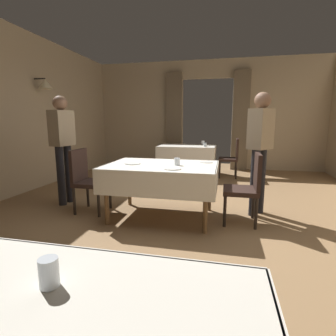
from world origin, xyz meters
name	(u,v)px	position (x,y,z in m)	size (l,w,h in m)	color
ground	(182,218)	(0.00, 0.00, 0.00)	(10.08, 10.08, 0.00)	olive
wall_back	(207,114)	(0.00, 4.18, 1.52)	(6.40, 0.27, 3.00)	tan
dining_table_mid	(162,171)	(-0.29, -0.01, 0.65)	(1.51, 1.07, 0.75)	brown
dining_table_far	(187,150)	(-0.36, 2.92, 0.65)	(1.37, 0.96, 0.75)	brown
chair_mid_right	(247,185)	(0.84, 0.02, 0.52)	(0.44, 0.44, 0.93)	black
chair_mid_left	(87,177)	(-1.43, -0.01, 0.52)	(0.44, 0.44, 0.93)	black
chair_far_right	(232,156)	(0.70, 2.93, 0.52)	(0.44, 0.44, 0.93)	black
glass_near_d	(49,273)	(-0.04, -2.69, 0.80)	(0.07, 0.07, 0.11)	silver
glass_mid_a	(177,162)	(-0.08, -0.03, 0.80)	(0.08, 0.08, 0.10)	silver
plate_mid_b	(133,163)	(-0.70, -0.05, 0.76)	(0.22, 0.22, 0.01)	white
plate_mid_c	(206,162)	(0.29, 0.30, 0.76)	(0.18, 0.18, 0.01)	white
plate_mid_d	(172,169)	(-0.08, -0.32, 0.76)	(0.22, 0.22, 0.01)	white
glass_far_a	(205,145)	(0.09, 2.68, 0.80)	(0.07, 0.07, 0.09)	silver
glass_far_b	(203,143)	(0.00, 3.13, 0.80)	(0.08, 0.08, 0.11)	silver
person_waiter_by_doorway	(63,141)	(-1.98, 0.27, 1.02)	(0.27, 0.39, 1.72)	black
person_diner_standing_aside	(260,144)	(1.02, 0.41, 1.02)	(0.39, 0.42, 1.72)	black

